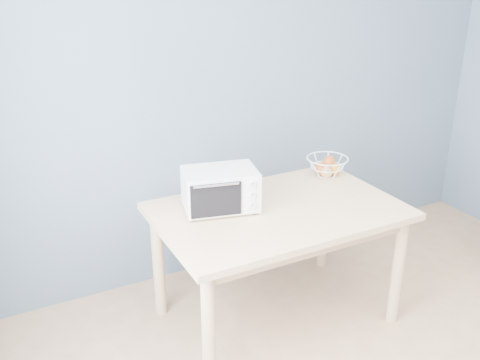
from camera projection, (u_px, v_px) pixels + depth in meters
dining_table at (278, 224)px, 3.11m from camera, size 1.40×0.90×0.75m
toaster_oven at (218, 189)px, 3.01m from camera, size 0.46×0.37×0.24m
fruit_basket at (327, 166)px, 3.51m from camera, size 0.30×0.30×0.14m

